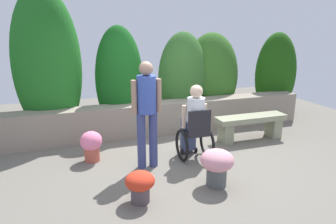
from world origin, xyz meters
name	(u,v)px	position (x,y,z in m)	size (l,w,h in m)	color
ground_plane	(178,159)	(0.00, 0.00, 0.00)	(10.81, 10.81, 0.00)	#69645A
stone_retaining_wall	(155,118)	(0.00, 1.43, 0.34)	(7.04, 0.47, 0.69)	gray
hedge_backdrop	(147,75)	(-0.04, 1.96, 1.21)	(8.04, 1.19, 3.04)	#24631F
stone_bench	(251,124)	(1.74, 0.43, 0.34)	(1.50, 0.38, 0.51)	gray
person_in_wheelchair	(194,125)	(0.27, -0.05, 0.62)	(0.53, 0.66, 1.33)	black
person_standing_companion	(147,108)	(-0.59, -0.13, 1.01)	(0.49, 0.30, 1.75)	#394379
flower_pot_purple_near	(140,184)	(-0.97, -1.13, 0.25)	(0.40, 0.40, 0.43)	#4F424A
flower_pot_terracotta_by_wall	(91,144)	(-1.45, 0.41, 0.30)	(0.37, 0.37, 0.54)	#BC5342
flower_pot_red_accent	(217,164)	(0.19, -1.06, 0.34)	(0.49, 0.49, 0.56)	#4D5251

